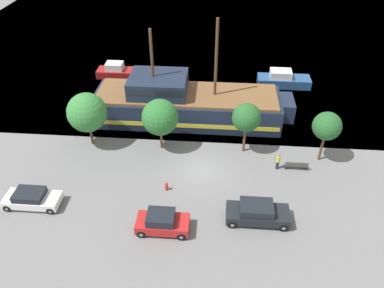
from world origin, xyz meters
TOP-DOWN VIEW (x-y plane):
  - ground_plane at (0.00, 0.00)m, footprint 160.00×160.00m
  - water_surface at (0.00, 44.00)m, footprint 80.00×80.00m
  - pirate_ship at (-2.29, 8.18)m, footprint 20.24×5.85m
  - moored_boat_dockside at (8.79, 16.41)m, footprint 6.22×2.27m
  - moored_boat_outer at (-11.66, 17.24)m, footprint 5.20×2.08m
  - parked_car_curb_front at (-2.47, -7.03)m, footprint 3.81×1.86m
  - parked_car_curb_mid at (-12.92, -5.35)m, footprint 4.28×1.89m
  - parked_car_curb_rear at (4.40, -5.57)m, footprint 4.66×1.99m
  - fire_hydrant at (-2.74, -2.85)m, footprint 0.42×0.25m
  - bench_promenade_east at (8.20, 0.63)m, footprint 1.93×0.45m
  - pedestrian_walking_near at (6.55, 0.62)m, footprint 0.32×0.32m
  - tree_row_east at (-10.64, 2.92)m, footprint 3.61×3.61m
  - tree_row_mideast at (-3.97, 2.81)m, footprint 3.30×3.30m
  - tree_row_midwest at (3.68, 2.98)m, footprint 2.57×2.57m
  - tree_row_west at (10.47, 2.24)m, footprint 2.47×2.47m

SIDE VIEW (x-z plane):
  - ground_plane at x=0.00m, z-range 0.00..0.00m
  - water_surface at x=0.00m, z-range 0.00..0.00m
  - fire_hydrant at x=-2.74m, z-range 0.03..0.79m
  - bench_promenade_east at x=8.20m, z-range 0.02..0.87m
  - parked_car_curb_mid at x=-12.92m, z-range 0.00..1.34m
  - moored_boat_outer at x=-11.66m, z-range -0.23..1.58m
  - moored_boat_dockside at x=8.79m, z-range -0.23..1.72m
  - parked_car_curb_front at x=-2.47m, z-range -0.02..1.59m
  - pedestrian_walking_near at x=6.55m, z-range 0.00..1.56m
  - parked_car_curb_rear at x=4.40m, z-range -0.01..1.60m
  - pirate_ship at x=-2.29m, z-range -3.54..7.09m
  - tree_row_mideast at x=-3.97m, z-range 0.86..5.91m
  - tree_row_east at x=-10.64m, z-range 0.84..6.14m
  - tree_row_west at x=10.47m, z-range 1.16..6.01m
  - tree_row_midwest at x=3.68m, z-range 1.16..6.09m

